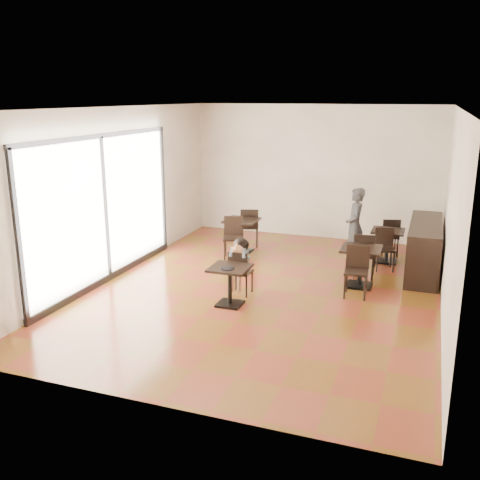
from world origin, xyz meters
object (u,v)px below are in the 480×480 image
at_px(adult_patron, 355,226).
at_px(chair_left_a, 250,227).
at_px(chair_left_b, 233,238).
at_px(cafe_table_mid, 360,267).
at_px(chair_back_a, 389,236).
at_px(child_chair, 241,272).
at_px(chair_back_b, 385,250).
at_px(cafe_table_left, 242,236).
at_px(chair_mid_a, 364,255).
at_px(cafe_table_back, 387,246).
at_px(chair_mid_b, 356,272).
at_px(child_table, 230,286).
at_px(child, 241,266).

bearing_deg(adult_patron, chair_left_a, -115.76).
bearing_deg(chair_left_b, cafe_table_mid, -33.54).
bearing_deg(cafe_table_mid, chair_left_b, 163.46).
relative_size(cafe_table_mid, chair_back_a, 0.89).
height_order(child_chair, chair_back_b, chair_back_b).
relative_size(cafe_table_left, chair_mid_a, 0.84).
distance_m(child_chair, chair_mid_a, 2.53).
xyz_separation_m(cafe_table_left, cafe_table_back, (3.12, 0.32, -0.03)).
xyz_separation_m(chair_left_b, chair_back_a, (3.12, 1.42, -0.03)).
distance_m(child_chair, cafe_table_mid, 2.21).
bearing_deg(chair_left_b, chair_mid_a, -22.71).
bearing_deg(cafe_table_back, chair_mid_b, -98.26).
xyz_separation_m(adult_patron, chair_mid_a, (0.32, -0.85, -0.35)).
distance_m(cafe_table_left, chair_left_a, 0.56).
height_order(cafe_table_back, chair_left_a, chair_left_a).
bearing_deg(chair_back_a, cafe_table_left, 1.89).
distance_m(cafe_table_mid, chair_back_a, 2.28).
relative_size(child_table, adult_patron, 0.42).
bearing_deg(cafe_table_back, chair_back_a, 90.00).
xyz_separation_m(chair_mid_b, chair_back_b, (0.33, 1.70, -0.03)).
height_order(child_table, chair_left_b, chair_left_b).
height_order(cafe_table_left, chair_back_b, chair_back_b).
xyz_separation_m(cafe_table_left, chair_left_b, (0.00, -0.55, 0.08)).
distance_m(chair_left_a, chair_back_b, 3.22).
bearing_deg(child, child_table, -90.00).
height_order(child_chair, cafe_table_left, child_chair).
distance_m(cafe_table_left, chair_back_a, 3.24).
bearing_deg(chair_left_a, child_table, 86.72).
xyz_separation_m(adult_patron, chair_mid_b, (0.32, -1.95, -0.35)).
xyz_separation_m(chair_back_a, chair_back_b, (0.00, -1.10, 0.00)).
bearing_deg(child_chair, cafe_table_left, -70.59).
height_order(chair_left_b, chair_back_a, chair_left_b).
relative_size(cafe_table_mid, chair_back_b, 0.89).
bearing_deg(chair_back_b, cafe_table_back, 76.24).
height_order(child, chair_back_a, child).
height_order(cafe_table_mid, chair_mid_b, chair_mid_b).
relative_size(cafe_table_left, chair_back_b, 0.89).
bearing_deg(chair_back_b, child, -148.70).
distance_m(chair_mid_a, chair_back_a, 1.74).
bearing_deg(chair_mid_b, cafe_table_mid, 86.70).
xyz_separation_m(chair_mid_b, chair_back_a, (0.33, 2.80, -0.03)).
relative_size(chair_left_a, chair_back_a, 1.08).
xyz_separation_m(child_chair, chair_mid_a, (1.92, 1.65, 0.04)).
relative_size(child, chair_back_a, 1.22).
height_order(child_table, child_chair, child_chair).
relative_size(child_chair, chair_left_a, 0.90).
xyz_separation_m(chair_left_a, chair_back_a, (3.12, 0.32, -0.03)).
relative_size(cafe_table_mid, chair_left_a, 0.82).
distance_m(cafe_table_mid, chair_mid_b, 0.56).
bearing_deg(chair_left_b, child, -82.64).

